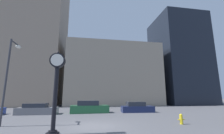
{
  "coord_description": "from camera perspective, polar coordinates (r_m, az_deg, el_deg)",
  "views": [
    {
      "loc": [
        -0.51,
        -10.62,
        1.97
      ],
      "look_at": [
        3.11,
        10.8,
        6.2
      ],
      "focal_mm": 24.0,
      "sensor_mm": 36.0,
      "label": 1
    }
  ],
  "objects": [
    {
      "name": "car_navy",
      "position": [
        19.6,
        9.47,
        -15.08
      ],
      "size": [
        4.04,
        1.93,
        1.26
      ],
      "rotation": [
        0.0,
        0.0,
        -0.06
      ],
      "color": "#19234C",
      "rests_on": "ground_plane"
    },
    {
      "name": "building_tall_tower",
      "position": [
        40.79,
        -27.41,
        15.86
      ],
      "size": [
        13.65,
        12.0,
        39.13
      ],
      "color": "gray",
      "rests_on": "ground_plane"
    },
    {
      "name": "car_grey",
      "position": [
        19.14,
        -26.6,
        -14.29
      ],
      "size": [
        4.23,
        1.78,
        1.18
      ],
      "rotation": [
        0.0,
        0.0,
        -0.0
      ],
      "color": "slate",
      "rests_on": "ground_plane"
    },
    {
      "name": "street_clock",
      "position": [
        8.8,
        -20.51,
        -5.62
      ],
      "size": [
        0.83,
        0.68,
        4.47
      ],
      "color": "black",
      "rests_on": "ground_plane"
    },
    {
      "name": "car_green",
      "position": [
        18.76,
        -8.71,
        -15.06
      ],
      "size": [
        4.59,
        2.0,
        1.43
      ],
      "rotation": [
        0.0,
        0.0,
        0.06
      ],
      "color": "#236038",
      "rests_on": "ground_plane"
    },
    {
      "name": "fire_hydrant_far",
      "position": [
        12.35,
        24.86,
        -17.49
      ],
      "size": [
        0.5,
        0.22,
        0.72
      ],
      "color": "yellow",
      "rests_on": "ground_plane"
    },
    {
      "name": "building_glass_modern",
      "position": [
        42.8,
        23.88,
        2.4
      ],
      "size": [
        11.25,
        12.0,
        22.4
      ],
      "color": "black",
      "rests_on": "ground_plane"
    },
    {
      "name": "street_lamp_left",
      "position": [
        13.23,
        -34.21,
        0.04
      ],
      "size": [
        0.36,
        1.57,
        6.08
      ],
      "color": "#38383D",
      "rests_on": "ground_plane"
    },
    {
      "name": "building_storefront_row",
      "position": [
        35.43,
        0.02,
        -3.37
      ],
      "size": [
        20.18,
        12.0,
        13.37
      ],
      "color": "gray",
      "rests_on": "ground_plane"
    },
    {
      "name": "ground_plane",
      "position": [
        10.82,
        -7.22,
        -21.43
      ],
      "size": [
        200.0,
        200.0,
        0.0
      ],
      "primitive_type": "plane",
      "color": "#515156"
    }
  ]
}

